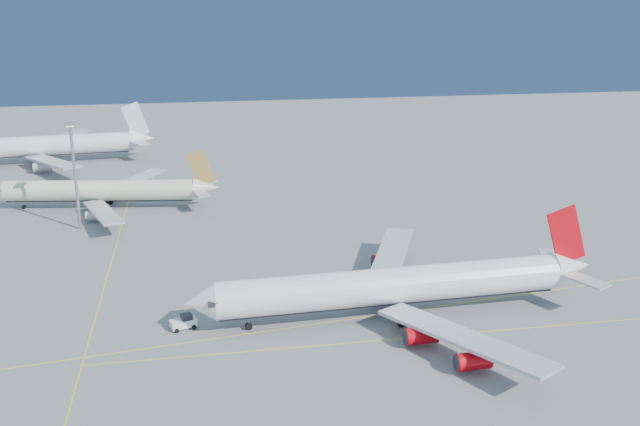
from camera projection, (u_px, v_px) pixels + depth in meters
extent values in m
plane|color=slate|center=(338.00, 305.00, 120.82)|extent=(500.00, 500.00, 0.00)
cube|color=yellow|center=(389.00, 340.00, 108.47)|extent=(90.00, 0.18, 0.02)
cube|color=yellow|center=(346.00, 320.00, 115.16)|extent=(118.86, 16.88, 0.02)
cube|color=yellow|center=(112.00, 258.00, 142.32)|extent=(0.18, 140.00, 0.02)
cylinder|color=white|center=(392.00, 286.00, 115.15)|extent=(57.22, 8.33, 5.91)
cone|color=white|center=(200.00, 303.00, 108.74)|extent=(4.83, 6.10, 5.91)
cone|color=white|center=(571.00, 266.00, 121.66)|extent=(7.36, 5.91, 5.61)
cube|color=black|center=(212.00, 298.00, 108.97)|extent=(1.87, 5.67, 0.71)
cube|color=#B7B7BC|center=(462.00, 337.00, 101.26)|extent=(18.67, 28.46, 0.56)
cube|color=#B7B7BC|center=(390.00, 258.00, 132.14)|extent=(16.61, 29.16, 0.56)
cube|color=red|center=(566.00, 236.00, 119.69)|extent=(7.84, 0.79, 10.77)
cylinder|color=gray|center=(248.00, 319.00, 111.31)|extent=(0.24, 0.24, 2.34)
cylinder|color=black|center=(249.00, 326.00, 111.66)|extent=(1.15, 0.76, 1.12)
cylinder|color=gray|center=(405.00, 316.00, 112.51)|extent=(0.33, 0.33, 2.34)
cylinder|color=black|center=(405.00, 323.00, 112.85)|extent=(1.16, 0.96, 1.12)
cylinder|color=gray|center=(389.00, 295.00, 120.30)|extent=(0.33, 0.33, 2.34)
cylinder|color=black|center=(389.00, 302.00, 120.64)|extent=(1.16, 0.96, 1.12)
cylinder|color=red|center=(421.00, 336.00, 105.92)|extent=(4.99, 2.75, 2.55)
cylinder|color=red|center=(473.00, 361.00, 98.55)|extent=(4.99, 2.75, 2.55)
cylinder|color=red|center=(377.00, 280.00, 126.88)|extent=(4.99, 2.75, 2.55)
cylinder|color=red|center=(385.00, 261.00, 136.05)|extent=(4.99, 2.75, 2.55)
cylinder|color=beige|center=(100.00, 190.00, 174.58)|extent=(46.37, 11.86, 5.06)
cone|color=beige|center=(207.00, 188.00, 175.13)|extent=(6.86, 5.67, 4.80)
cube|color=black|center=(3.00, 189.00, 173.81)|extent=(2.12, 4.96, 0.62)
cube|color=#B7B7BC|center=(103.00, 212.00, 161.78)|extent=(11.81, 25.07, 0.49)
cube|color=#B7B7BC|center=(131.00, 182.00, 188.43)|extent=(17.85, 23.05, 0.49)
cube|color=#AA843F|center=(200.00, 168.00, 173.65)|extent=(6.81, 1.41, 9.39)
cylinder|color=gray|center=(24.00, 203.00, 174.97)|extent=(0.21, 0.21, 2.04)
cylinder|color=black|center=(24.00, 207.00, 175.27)|extent=(1.06, 0.76, 0.98)
cylinder|color=gray|center=(101.00, 206.00, 172.06)|extent=(0.28, 0.28, 2.04)
cylinder|color=black|center=(101.00, 210.00, 172.36)|extent=(1.08, 0.93, 0.98)
cylinder|color=gray|center=(108.00, 198.00, 178.94)|extent=(0.28, 0.28, 2.04)
cylinder|color=black|center=(109.00, 202.00, 179.23)|extent=(1.08, 0.93, 0.98)
cylinder|color=#B7B7BC|center=(95.00, 216.00, 164.57)|extent=(4.54, 2.83, 2.22)
cylinder|color=#B7B7BC|center=(119.00, 190.00, 186.47)|extent=(4.54, 2.83, 2.22)
cylinder|color=white|center=(38.00, 146.00, 221.30)|extent=(55.43, 11.58, 6.17)
cone|color=white|center=(142.00, 139.00, 229.29)|extent=(8.25, 6.59, 5.86)
cube|color=#B7B7BC|center=(52.00, 162.00, 207.71)|extent=(20.45, 28.30, 0.61)
cube|color=#B7B7BC|center=(60.00, 140.00, 238.51)|extent=(15.66, 29.87, 0.61)
cube|color=silver|center=(135.00, 120.00, 227.08)|extent=(8.48, 1.33, 11.66)
cylinder|color=gray|center=(42.00, 161.00, 218.62)|extent=(0.35, 0.35, 2.53)
cylinder|color=black|center=(43.00, 165.00, 218.99)|extent=(1.30, 1.11, 1.21)
cylinder|color=gray|center=(45.00, 155.00, 226.73)|extent=(0.35, 0.35, 2.53)
cylinder|color=black|center=(45.00, 159.00, 227.10)|extent=(1.30, 1.11, 1.21)
cylinder|color=#B7B7BC|center=(43.00, 167.00, 210.24)|extent=(5.54, 3.26, 2.75)
cylinder|color=#B7B7BC|center=(50.00, 149.00, 235.56)|extent=(5.54, 3.26, 2.75)
cube|color=white|center=(183.00, 323.00, 111.97)|extent=(4.41, 3.13, 1.20)
cube|color=black|center=(187.00, 317.00, 111.98)|extent=(2.04, 2.11, 0.90)
cylinder|color=black|center=(177.00, 331.00, 110.62)|extent=(0.77, 0.55, 0.70)
cylinder|color=black|center=(173.00, 326.00, 112.38)|extent=(0.77, 0.55, 0.70)
cylinder|color=black|center=(194.00, 327.00, 111.88)|extent=(0.77, 0.55, 0.70)
cylinder|color=black|center=(190.00, 322.00, 113.65)|extent=(0.77, 0.55, 0.70)
cylinder|color=gray|center=(75.00, 178.00, 156.85)|extent=(0.66, 0.66, 23.57)
cube|color=gray|center=(70.00, 124.00, 153.36)|extent=(2.07, 2.07, 0.47)
cube|color=white|center=(70.00, 126.00, 153.47)|extent=(1.51, 1.51, 0.24)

